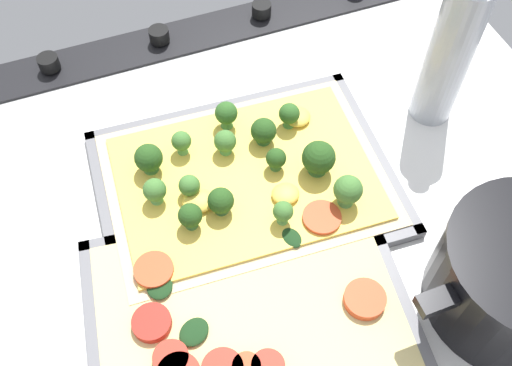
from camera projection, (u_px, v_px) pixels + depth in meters
The scene contains 7 objects.
ground_plane at pixel (293, 203), 70.01cm from camera, with size 76.26×67.48×3.00cm, color white.
stove_control_panel at pixel (212, 28), 84.22cm from camera, with size 73.21×7.00×2.60cm.
baking_tray_front at pixel (246, 184), 69.29cm from camera, with size 35.42×27.22×1.30cm.
broccoli_pizza at pixel (247, 175), 68.07cm from camera, with size 32.88×24.69×5.84cm.
baking_tray_back at pixel (250, 318), 59.99cm from camera, with size 35.47×28.81×1.30cm.
veggie_pizza_back at pixel (247, 316), 59.33cm from camera, with size 32.78×26.13×1.90cm.
oil_bottle at pixel (451, 51), 67.60cm from camera, with size 5.23×5.23×24.47cm.
Camera 1 is at (17.37, 33.44, 57.71)cm, focal length 41.39 mm.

